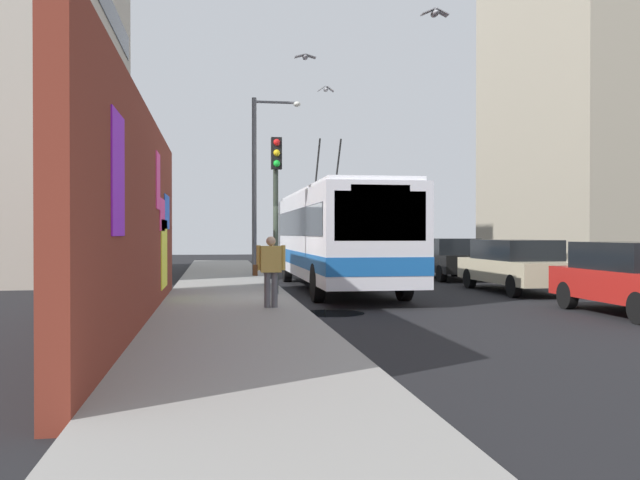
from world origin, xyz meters
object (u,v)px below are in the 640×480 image
at_px(traffic_light, 276,188).
at_px(street_lamp, 260,173).
at_px(parked_car_black, 448,258).
at_px(parked_car_red, 634,277).
at_px(city_bus, 336,234).
at_px(pedestrian_at_curb, 270,266).
at_px(parked_car_champagne, 516,264).

relative_size(traffic_light, street_lamp, 0.61).
height_order(parked_car_black, traffic_light, traffic_light).
distance_m(parked_car_red, parked_car_black, 11.69).
bearing_deg(city_bus, street_lamp, 20.63).
distance_m(traffic_light, street_lamp, 8.37).
bearing_deg(parked_car_red, city_bus, 34.85).
relative_size(parked_car_red, traffic_light, 0.99).
distance_m(pedestrian_at_curb, street_lamp, 11.91).
relative_size(city_bus, parked_car_red, 2.76).
bearing_deg(parked_car_red, parked_car_champagne, -0.00).
relative_size(parked_car_champagne, parked_car_black, 1.06).
relative_size(parked_car_red, pedestrian_at_curb, 2.67).
xyz_separation_m(city_bus, pedestrian_at_curb, (-6.07, 2.56, -0.69)).
height_order(parked_car_red, pedestrian_at_curb, pedestrian_at_curb).
bearing_deg(traffic_light, city_bus, -36.85).
bearing_deg(parked_car_black, parked_car_champagne, 180.00).
distance_m(parked_car_champagne, traffic_light, 7.74).
height_order(parked_car_red, traffic_light, traffic_light).
bearing_deg(city_bus, parked_car_black, -50.92).
height_order(parked_car_black, pedestrian_at_curb, pedestrian_at_curb).
xyz_separation_m(parked_car_red, pedestrian_at_curb, (1.40, 7.76, 0.22)).
relative_size(parked_car_red, street_lamp, 0.60).
relative_size(parked_car_black, traffic_light, 1.10).
xyz_separation_m(parked_car_red, parked_car_champagne, (5.77, -0.00, 0.00)).
height_order(parked_car_champagne, parked_car_black, same).
xyz_separation_m(parked_car_champagne, traffic_light, (-1.17, 7.35, 2.13)).
distance_m(city_bus, street_lamp, 6.26).
bearing_deg(street_lamp, parked_car_black, -99.41).
bearing_deg(traffic_light, pedestrian_at_curb, 172.64).
xyz_separation_m(parked_car_red, parked_car_black, (11.69, -0.00, 0.00)).
height_order(pedestrian_at_curb, street_lamp, street_lamp).
height_order(city_bus, pedestrian_at_curb, city_bus).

